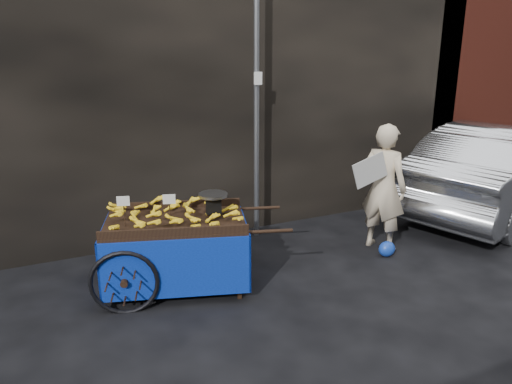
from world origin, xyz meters
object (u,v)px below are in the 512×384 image
vendor (384,187)px  parked_car (503,169)px  plastic_bag (387,249)px  banana_cart (171,228)px

vendor → parked_car: size_ratio=0.39×
vendor → plastic_bag: (-0.11, -0.31, -0.81)m
banana_cart → plastic_bag: banana_cart is taller
banana_cart → plastic_bag: (2.97, -0.41, -0.66)m
banana_cart → plastic_bag: 3.07m
vendor → parked_car: bearing=-107.0°
vendor → parked_car: (2.95, 0.42, -0.14)m
vendor → parked_car: 2.99m
plastic_bag → vendor: bearing=69.6°
banana_cart → parked_car: size_ratio=0.53×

